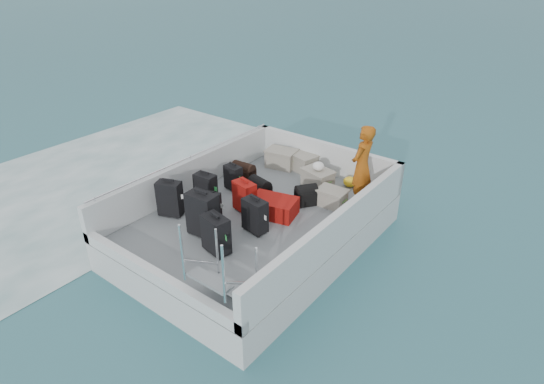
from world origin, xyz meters
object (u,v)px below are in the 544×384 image
(suitcase_4, at_px, (210,208))
(passenger, at_px, (362,166))
(suitcase_6, at_px, (216,235))
(crate_2, at_px, (318,179))
(suitcase_3, at_px, (203,215))
(suitcase_5, at_px, (245,197))
(suitcase_0, at_px, (170,199))
(crate_1, at_px, (303,163))
(crate_0, at_px, (281,159))
(suitcase_1, at_px, (206,189))
(crate_3, at_px, (332,198))
(suitcase_2, at_px, (233,178))
(suitcase_7, at_px, (255,216))
(suitcase_8, at_px, (273,207))

(suitcase_4, bearing_deg, passenger, 24.61)
(suitcase_6, bearing_deg, crate_2, 99.95)
(suitcase_3, bearing_deg, suitcase_5, 82.80)
(suitcase_0, height_order, suitcase_3, suitcase_3)
(suitcase_3, bearing_deg, suitcase_4, 113.57)
(suitcase_6, distance_m, crate_1, 3.57)
(crate_2, distance_m, passenger, 1.21)
(suitcase_3, bearing_deg, crate_0, 96.33)
(suitcase_3, xyz_separation_m, suitcase_6, (0.54, -0.24, -0.07))
(suitcase_1, height_order, crate_2, suitcase_1)
(suitcase_0, xyz_separation_m, suitcase_4, (0.75, 0.30, -0.07))
(suitcase_4, distance_m, passenger, 2.97)
(crate_1, relative_size, crate_3, 1.13)
(crate_2, bearing_deg, crate_0, 164.13)
(suitcase_2, bearing_deg, suitcase_7, -27.68)
(suitcase_5, bearing_deg, suitcase_6, -56.62)
(suitcase_8, relative_size, passenger, 0.52)
(suitcase_2, height_order, suitcase_3, suitcase_3)
(suitcase_1, xyz_separation_m, crate_0, (0.14, 2.29, -0.12))
(suitcase_3, xyz_separation_m, crate_0, (-0.60, 3.11, -0.21))
(crate_1, height_order, crate_2, crate_2)
(crate_2, xyz_separation_m, crate_3, (0.65, -0.50, -0.02))
(suitcase_4, xyz_separation_m, crate_2, (0.82, 2.36, -0.10))
(suitcase_2, bearing_deg, suitcase_4, -59.80)
(suitcase_5, bearing_deg, suitcase_3, -80.15)
(suitcase_0, xyz_separation_m, passenger, (2.60, 2.56, 0.47))
(suitcase_4, bearing_deg, suitcase_8, 23.10)
(suitcase_4, relative_size, crate_2, 0.93)
(crate_2, bearing_deg, suitcase_2, -138.70)
(suitcase_1, distance_m, suitcase_4, 0.68)
(crate_1, relative_size, passenger, 0.37)
(suitcase_4, height_order, suitcase_5, suitcase_5)
(suitcase_7, xyz_separation_m, crate_3, (0.61, 1.62, -0.15))
(suitcase_4, xyz_separation_m, passenger, (1.85, 2.26, 0.53))
(suitcase_0, bearing_deg, suitcase_7, -3.93)
(suitcase_4, distance_m, suitcase_6, 0.99)
(crate_2, xyz_separation_m, passenger, (1.03, -0.11, 0.63))
(suitcase_3, bearing_deg, suitcase_8, 61.92)
(suitcase_5, xyz_separation_m, suitcase_8, (0.51, 0.23, -0.14))
(suitcase_2, distance_m, passenger, 2.65)
(crate_2, bearing_deg, passenger, -5.89)
(suitcase_5, relative_size, crate_3, 1.15)
(crate_1, height_order, crate_3, crate_1)
(suitcase_4, relative_size, crate_3, 1.05)
(crate_0, bearing_deg, crate_1, 18.30)
(suitcase_3, xyz_separation_m, crate_3, (1.26, 2.26, -0.24))
(suitcase_1, height_order, suitcase_7, suitcase_1)
(crate_0, xyz_separation_m, crate_1, (0.48, 0.16, -0.01))
(suitcase_2, xyz_separation_m, suitcase_5, (0.77, -0.53, 0.04))
(suitcase_6, height_order, suitcase_7, suitcase_6)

